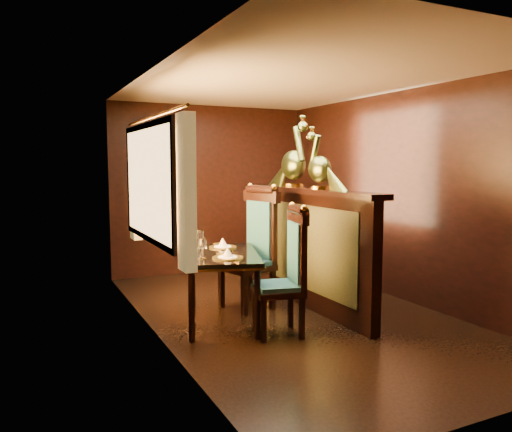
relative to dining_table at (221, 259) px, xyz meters
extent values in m
plane|color=black|center=(0.80, -0.09, -0.66)|extent=(5.00, 5.00, 0.00)
cube|color=black|center=(0.80, 2.41, 0.59)|extent=(3.00, 0.04, 2.50)
cube|color=black|center=(0.80, -2.59, 0.59)|extent=(3.00, 0.04, 2.50)
cube|color=black|center=(-0.70, -0.09, 0.59)|extent=(0.04, 5.00, 2.50)
cube|color=black|center=(2.30, -0.09, 0.59)|extent=(0.04, 5.00, 2.50)
cube|color=beige|center=(0.80, -0.09, 1.84)|extent=(3.00, 5.00, 0.04)
cube|color=#FFC672|center=(-0.70, 0.21, 0.79)|extent=(0.01, 1.70, 1.05)
cube|color=yellow|center=(-0.60, -0.76, 0.74)|extent=(0.10, 0.22, 1.30)
cube|color=yellow|center=(-0.60, 1.18, 0.74)|extent=(0.10, 0.22, 1.30)
cylinder|color=gold|center=(-0.62, 0.21, 1.44)|extent=(0.03, 2.20, 0.03)
cube|color=black|center=(1.12, 0.21, -0.01)|extent=(0.12, 2.60, 1.30)
cube|color=#343418|center=(1.06, 0.21, 0.04)|extent=(0.02, 2.20, 0.95)
cube|color=black|center=(1.12, 0.21, 0.67)|extent=(0.26, 2.70, 0.06)
cube|color=black|center=(0.00, -0.01, 0.05)|extent=(1.08, 1.39, 0.04)
cube|color=gold|center=(0.00, -0.01, 0.02)|extent=(1.11, 1.41, 0.02)
cylinder|color=black|center=(-0.46, -0.42, -0.32)|extent=(0.06, 0.06, 0.67)
cylinder|color=black|center=(0.11, -0.62, -0.32)|extent=(0.06, 0.06, 0.67)
cylinder|color=black|center=(-0.11, 0.61, -0.32)|extent=(0.06, 0.06, 0.67)
cylinder|color=black|center=(0.47, 0.41, -0.32)|extent=(0.06, 0.06, 0.67)
cylinder|color=#BF8323|center=(-0.05, -0.31, 0.08)|extent=(0.30, 0.30, 0.01)
cone|color=white|center=(-0.05, -0.31, 0.13)|extent=(0.11, 0.11, 0.10)
cylinder|color=#BF8323|center=(0.13, 0.28, 0.08)|extent=(0.30, 0.30, 0.01)
cone|color=white|center=(0.13, 0.28, 0.13)|extent=(0.11, 0.11, 0.10)
cylinder|color=silver|center=(-0.24, 0.05, 0.10)|extent=(0.03, 0.03, 0.06)
cylinder|color=silver|center=(-0.24, 0.12, 0.10)|extent=(0.03, 0.03, 0.06)
cube|color=black|center=(0.35, -0.59, -0.23)|extent=(0.53, 0.53, 0.06)
cube|color=#124551|center=(0.35, -0.59, -0.18)|extent=(0.48, 0.48, 0.05)
cube|color=#124551|center=(0.54, -0.63, 0.14)|extent=(0.11, 0.35, 0.57)
cube|color=black|center=(0.13, -0.72, -0.46)|extent=(0.05, 0.05, 0.40)
cube|color=black|center=(0.48, -0.81, -0.46)|extent=(0.05, 0.05, 0.40)
cube|color=black|center=(0.21, -0.36, -0.46)|extent=(0.05, 0.05, 0.40)
cube|color=black|center=(0.57, -0.45, -0.46)|extent=(0.05, 0.05, 0.40)
sphere|color=gold|center=(0.49, -0.81, 0.57)|extent=(0.07, 0.07, 0.07)
sphere|color=gold|center=(0.58, -0.45, 0.57)|extent=(0.07, 0.07, 0.07)
cube|color=black|center=(0.44, 0.33, -0.18)|extent=(0.61, 0.61, 0.06)
cube|color=#124551|center=(0.44, 0.33, -0.13)|extent=(0.55, 0.55, 0.05)
cube|color=#124551|center=(0.65, 0.38, 0.23)|extent=(0.13, 0.39, 0.64)
cube|color=black|center=(0.29, 0.07, -0.44)|extent=(0.05, 0.05, 0.44)
cube|color=black|center=(0.69, 0.18, -0.44)|extent=(0.05, 0.05, 0.44)
cube|color=black|center=(0.19, 0.47, -0.44)|extent=(0.05, 0.05, 0.44)
cube|color=black|center=(0.59, 0.58, -0.44)|extent=(0.05, 0.05, 0.44)
sphere|color=gold|center=(0.70, 0.18, 0.72)|extent=(0.08, 0.08, 0.08)
sphere|color=gold|center=(0.60, 0.58, 0.72)|extent=(0.08, 0.08, 0.08)
camera|label=1|loc=(-1.87, -4.70, 0.98)|focal=35.00mm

